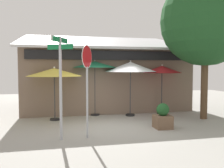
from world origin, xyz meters
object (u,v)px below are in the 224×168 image
street_sign_post (60,77)px  patio_umbrella_crimson_far_right (162,70)px  stop_sign (87,74)px  patio_umbrella_forest_green_center (95,65)px  shade_tree (214,23)px  patio_umbrella_ivory_right (130,67)px  sidewalk_planter (163,117)px  patio_umbrella_mustard_left (54,73)px

street_sign_post → patio_umbrella_crimson_far_right: 6.10m
stop_sign → patio_umbrella_forest_green_center: 3.98m
patio_umbrella_crimson_far_right → shade_tree: bearing=-43.5°
patio_umbrella_ivory_right → sidewalk_planter: patio_umbrella_ivory_right is taller
street_sign_post → stop_sign: bearing=1.9°
patio_umbrella_forest_green_center → patio_umbrella_mustard_left: bearing=-158.1°
shade_tree → sidewalk_planter: 4.97m
patio_umbrella_mustard_left → patio_umbrella_ivory_right: 3.57m
sidewalk_planter → shade_tree: bearing=21.6°
street_sign_post → patio_umbrella_forest_green_center: 4.28m
street_sign_post → shade_tree: (6.72, 1.85, 2.29)m
patio_umbrella_forest_green_center → shade_tree: shade_tree is taller
patio_umbrella_forest_green_center → patio_umbrella_crimson_far_right: size_ratio=1.09×
stop_sign → patio_umbrella_mustard_left: (-1.06, 3.11, 0.00)m
street_sign_post → patio_umbrella_mustard_left: bearing=93.9°
patio_umbrella_ivory_right → shade_tree: size_ratio=0.42×
street_sign_post → patio_umbrella_forest_green_center: bearing=66.5°
patio_umbrella_mustard_left → patio_umbrella_forest_green_center: size_ratio=0.89×
street_sign_post → stop_sign: 0.85m
shade_tree → patio_umbrella_crimson_far_right: bearing=136.5°
stop_sign → sidewalk_planter: stop_sign is taller
patio_umbrella_ivory_right → patio_umbrella_crimson_far_right: 1.67m
sidewalk_planter → stop_sign: bearing=-167.2°
patio_umbrella_forest_green_center → patio_umbrella_crimson_far_right: patio_umbrella_forest_green_center is taller
stop_sign → shade_tree: shade_tree is taller
patio_umbrella_crimson_far_right → patio_umbrella_ivory_right: bearing=-177.0°
street_sign_post → shade_tree: size_ratio=0.51×
stop_sign → shade_tree: 6.53m
patio_umbrella_mustard_left → patio_umbrella_forest_green_center: 2.09m
patio_umbrella_crimson_far_right → street_sign_post: bearing=-145.2°
shade_tree → sidewalk_planter: (-2.90, -1.15, -3.87)m
patio_umbrella_crimson_far_right → patio_umbrella_mustard_left: bearing=-176.2°
street_sign_post → shade_tree: 7.34m
patio_umbrella_ivory_right → patio_umbrella_crimson_far_right: bearing=3.0°
street_sign_post → patio_umbrella_ivory_right: (3.34, 3.39, 0.35)m
sidewalk_planter → patio_umbrella_mustard_left: bearing=148.9°
patio_umbrella_mustard_left → patio_umbrella_ivory_right: size_ratio=0.90×
patio_umbrella_mustard_left → patio_umbrella_crimson_far_right: 5.23m
patio_umbrella_forest_green_center → street_sign_post: bearing=-113.5°
patio_umbrella_forest_green_center → sidewalk_planter: bearing=-56.4°
stop_sign → patio_umbrella_crimson_far_right: (4.16, 3.45, 0.11)m
patio_umbrella_crimson_far_right → patio_umbrella_forest_green_center: bearing=172.7°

